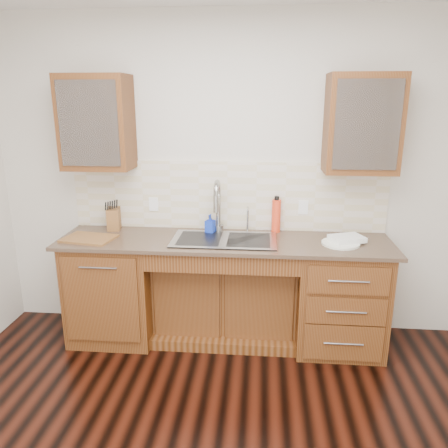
# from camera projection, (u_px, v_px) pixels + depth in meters

# --- Properties ---
(wall_back) EXTENTS (4.00, 0.10, 2.70)m
(wall_back) POSITION_uv_depth(u_px,v_px,m) (228.00, 178.00, 3.78)
(wall_back) COLOR beige
(wall_back) RESTS_ON ground
(base_cabinet_left) EXTENTS (0.70, 0.62, 0.88)m
(base_cabinet_left) POSITION_uv_depth(u_px,v_px,m) (115.00, 288.00, 3.77)
(base_cabinet_left) COLOR #593014
(base_cabinet_left) RESTS_ON ground
(base_cabinet_center) EXTENTS (1.20, 0.44, 0.70)m
(base_cabinet_center) POSITION_uv_depth(u_px,v_px,m) (225.00, 297.00, 3.80)
(base_cabinet_center) COLOR #593014
(base_cabinet_center) RESTS_ON ground
(base_cabinet_right) EXTENTS (0.70, 0.62, 0.88)m
(base_cabinet_right) POSITION_uv_depth(u_px,v_px,m) (339.00, 296.00, 3.61)
(base_cabinet_right) COLOR #593014
(base_cabinet_right) RESTS_ON ground
(countertop) EXTENTS (2.70, 0.65, 0.03)m
(countertop) POSITION_uv_depth(u_px,v_px,m) (224.00, 241.00, 3.55)
(countertop) COLOR #84705B
(countertop) RESTS_ON base_cabinet_left
(backsplash) EXTENTS (2.70, 0.02, 0.59)m
(backsplash) POSITION_uv_depth(u_px,v_px,m) (227.00, 196.00, 3.76)
(backsplash) COLOR beige
(backsplash) RESTS_ON wall_back
(sink) EXTENTS (0.84, 0.46, 0.19)m
(sink) POSITION_uv_depth(u_px,v_px,m) (224.00, 250.00, 3.55)
(sink) COLOR #9E9EA5
(sink) RESTS_ON countertop
(faucet) EXTENTS (0.04, 0.04, 0.40)m
(faucet) POSITION_uv_depth(u_px,v_px,m) (218.00, 209.00, 3.70)
(faucet) COLOR #999993
(faucet) RESTS_ON countertop
(filter_tap) EXTENTS (0.02, 0.02, 0.24)m
(filter_tap) POSITION_uv_depth(u_px,v_px,m) (248.00, 219.00, 3.71)
(filter_tap) COLOR #999993
(filter_tap) RESTS_ON countertop
(upper_cabinet_left) EXTENTS (0.55, 0.34, 0.75)m
(upper_cabinet_left) POSITION_uv_depth(u_px,v_px,m) (97.00, 123.00, 3.53)
(upper_cabinet_left) COLOR #593014
(upper_cabinet_left) RESTS_ON wall_back
(upper_cabinet_right) EXTENTS (0.55, 0.34, 0.75)m
(upper_cabinet_right) POSITION_uv_depth(u_px,v_px,m) (362.00, 124.00, 3.35)
(upper_cabinet_right) COLOR #593014
(upper_cabinet_right) RESTS_ON wall_back
(outlet_left) EXTENTS (0.08, 0.01, 0.12)m
(outlet_left) POSITION_uv_depth(u_px,v_px,m) (154.00, 204.00, 3.83)
(outlet_left) COLOR white
(outlet_left) RESTS_ON backsplash
(outlet_right) EXTENTS (0.08, 0.01, 0.12)m
(outlet_right) POSITION_uv_depth(u_px,v_px,m) (303.00, 207.00, 3.72)
(outlet_right) COLOR white
(outlet_right) RESTS_ON backsplash
(soap_bottle) EXTENTS (0.09, 0.09, 0.16)m
(soap_bottle) POSITION_uv_depth(u_px,v_px,m) (210.00, 224.00, 3.70)
(soap_bottle) COLOR #1635BB
(soap_bottle) RESTS_ON countertop
(water_bottle) EXTENTS (0.10, 0.10, 0.28)m
(water_bottle) POSITION_uv_depth(u_px,v_px,m) (276.00, 216.00, 3.71)
(water_bottle) COLOR #EC3D1C
(water_bottle) RESTS_ON countertop
(plate) EXTENTS (0.30, 0.30, 0.02)m
(plate) POSITION_uv_depth(u_px,v_px,m) (341.00, 243.00, 3.43)
(plate) COLOR silver
(plate) RESTS_ON countertop
(dish_towel) EXTENTS (0.30, 0.26, 0.04)m
(dish_towel) POSITION_uv_depth(u_px,v_px,m) (347.00, 239.00, 3.46)
(dish_towel) COLOR white
(dish_towel) RESTS_ON plate
(knife_block) EXTENTS (0.13, 0.18, 0.19)m
(knife_block) POSITION_uv_depth(u_px,v_px,m) (114.00, 219.00, 3.81)
(knife_block) COLOR #A98A48
(knife_block) RESTS_ON countertop
(cutting_board) EXTENTS (0.44, 0.35, 0.02)m
(cutting_board) POSITION_uv_depth(u_px,v_px,m) (89.00, 238.00, 3.54)
(cutting_board) COLOR brown
(cutting_board) RESTS_ON countertop
(cup_left_a) EXTENTS (0.16, 0.16, 0.10)m
(cup_left_a) POSITION_uv_depth(u_px,v_px,m) (87.00, 129.00, 3.55)
(cup_left_a) COLOR white
(cup_left_a) RESTS_ON upper_cabinet_left
(cup_left_b) EXTENTS (0.13, 0.13, 0.09)m
(cup_left_b) POSITION_uv_depth(u_px,v_px,m) (107.00, 129.00, 3.53)
(cup_left_b) COLOR white
(cup_left_b) RESTS_ON upper_cabinet_left
(cup_right_a) EXTENTS (0.16, 0.16, 0.11)m
(cup_right_a) POSITION_uv_depth(u_px,v_px,m) (342.00, 130.00, 3.37)
(cup_right_a) COLOR white
(cup_right_a) RESTS_ON upper_cabinet_right
(cup_right_b) EXTENTS (0.12, 0.12, 0.10)m
(cup_right_b) POSITION_uv_depth(u_px,v_px,m) (369.00, 131.00, 3.36)
(cup_right_b) COLOR silver
(cup_right_b) RESTS_ON upper_cabinet_right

